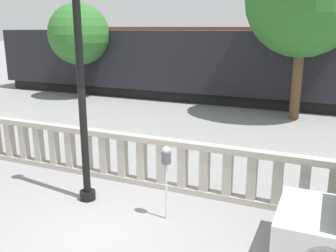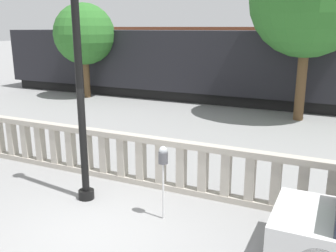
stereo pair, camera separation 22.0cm
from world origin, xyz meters
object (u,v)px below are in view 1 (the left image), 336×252
parking_meter (166,160)px  train_far (207,47)px  tree_left (79,34)px  lamppost (81,85)px  train_near (177,63)px

parking_meter → train_far: (-7.77, 26.22, 0.70)m
train_far → tree_left: (-1.83, -15.91, 1.40)m
parking_meter → tree_left: tree_left is taller
lamppost → parking_meter: size_ratio=3.40×
lamppost → train_far: (-5.80, 26.14, -0.62)m
train_near → tree_left: (-4.64, -2.18, 1.48)m
parking_meter → train_near: bearing=111.6°
train_near → tree_left: 5.34m
lamppost → tree_left: 12.79m
train_near → train_far: (-2.81, 13.73, 0.07)m
lamppost → train_far: bearing=102.5°
parking_meter → tree_left: size_ratio=0.31×
tree_left → train_near: bearing=25.2°
parking_meter → train_near: 13.46m
train_near → train_far: size_ratio=0.76×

